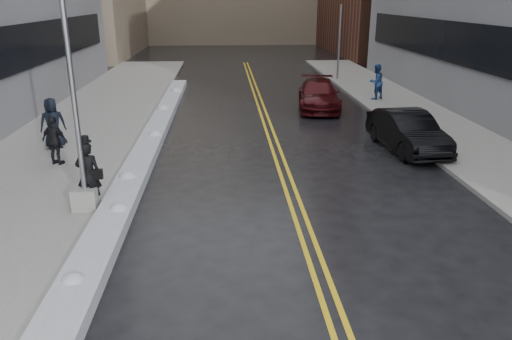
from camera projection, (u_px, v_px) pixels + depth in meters
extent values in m
plane|color=black|center=(206.00, 244.00, 12.03)|extent=(160.00, 160.00, 0.00)
cube|color=gray|center=(77.00, 136.00, 21.08)|extent=(5.50, 50.00, 0.15)
cube|color=gray|center=(440.00, 130.00, 22.03)|extent=(4.00, 50.00, 0.15)
cube|color=gold|center=(267.00, 134.00, 21.60)|extent=(0.12, 50.00, 0.01)
cube|color=gold|center=(274.00, 134.00, 21.61)|extent=(0.12, 50.00, 0.01)
cube|color=silver|center=(149.00, 145.00, 19.37)|extent=(0.90, 30.00, 0.34)
cube|color=gray|center=(86.00, 198.00, 13.57)|extent=(0.65, 0.65, 0.60)
cylinder|color=gray|center=(69.00, 56.00, 12.32)|extent=(0.14, 0.14, 7.00)
cylinder|color=maroon|center=(418.00, 122.00, 21.85)|extent=(0.24, 0.24, 0.60)
sphere|color=maroon|center=(419.00, 115.00, 21.75)|extent=(0.26, 0.26, 0.26)
cylinder|color=maroon|center=(418.00, 121.00, 21.83)|extent=(0.25, 0.10, 0.10)
cylinder|color=gray|center=(339.00, 43.00, 34.29)|extent=(0.14, 0.14, 5.00)
imported|color=black|center=(89.00, 175.00, 13.52)|extent=(0.69, 0.47, 1.84)
imported|color=black|center=(53.00, 123.00, 18.85)|extent=(1.09, 0.90, 1.92)
imported|color=black|center=(55.00, 141.00, 16.99)|extent=(1.07, 0.74, 1.69)
imported|color=navy|center=(376.00, 82.00, 27.94)|extent=(1.19, 1.11, 1.95)
imported|color=black|center=(407.00, 131.00, 19.08)|extent=(2.05, 4.75, 1.52)
imported|color=#3C090C|center=(319.00, 95.00, 26.27)|extent=(2.70, 5.33, 1.48)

